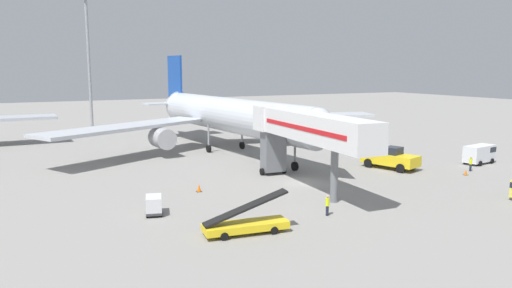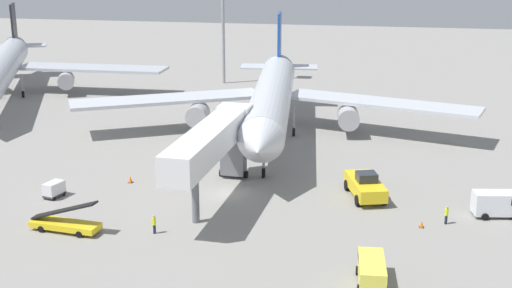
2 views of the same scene
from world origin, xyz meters
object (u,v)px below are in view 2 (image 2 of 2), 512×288
Objects in this scene: ground_crew_worker_foreground at (154,224)px; airplane_background at (3,68)px; safety_cone_alpha at (130,179)px; baggage_cart_far_left at (54,189)px; service_van_rear_left at (372,270)px; safety_cone_bravo at (422,224)px; ground_crew_worker_midground at (446,214)px; jet_bridge at (214,141)px; airplane_at_gate at (272,97)px; pushback_tug at (365,186)px; belt_loader_truck at (65,223)px; service_van_outer_left at (500,203)px.

ground_crew_worker_foreground is 0.03× the size of airplane_background.
baggage_cart_far_left is at bearing -137.04° from safety_cone_alpha.
safety_cone_bravo is at bearing 70.08° from service_van_rear_left.
baggage_cart_far_left is 1.34× the size of ground_crew_worker_midground.
jet_bridge reaches higher than safety_cone_bravo.
airplane_at_gate is at bearing 110.01° from service_van_rear_left.
airplane_at_gate reaches higher than pushback_tug.
service_van_rear_left is (27.14, -4.77, 0.36)m from belt_loader_truck.
belt_loader_truck reaches higher than pushback_tug.
service_van_rear_left is at bearing -43.21° from jet_bridge.
ground_crew_worker_midground is 32.90m from safety_cone_alpha.
airplane_at_gate is 33.44m from ground_crew_worker_midground.
safety_cone_alpha is at bearing -119.88° from airplane_at_gate.
ground_crew_worker_midground is 2.66× the size of safety_cone_bravo.
ground_crew_worker_foreground is 24.07m from safety_cone_bravo.
service_van_outer_left is 2.78× the size of ground_crew_worker_foreground.
service_van_outer_left is 7.30× the size of safety_cone_bravo.
airplane_at_gate is 7.42× the size of pushback_tug.
baggage_cart_far_left reaches higher than safety_cone_alpha.
pushback_tug is at bearing 0.53° from safety_cone_alpha.
jet_bridge is 16.06m from belt_loader_truck.
pushback_tug is (12.99, -20.54, -4.09)m from airplane_at_gate.
jet_bridge is at bearing 174.47° from ground_crew_worker_midground.
airplane_at_gate is 11.15× the size of service_van_outer_left.
safety_cone_bravo is at bearing -56.06° from airplane_at_gate.
pushback_tug is at bearing 27.47° from belt_loader_truck.
baggage_cart_far_left is 3.09× the size of safety_cone_alpha.
service_van_rear_left reaches higher than safety_cone_bravo.
ground_crew_worker_foreground is at bearing -164.56° from ground_crew_worker_midground.
ground_crew_worker_midground is at bearing -5.53° from jet_bridge.
safety_cone_alpha is at bearing -44.91° from airplane_background.
pushback_tug is 1.50× the size of service_van_outer_left.
airplane_at_gate reaches higher than safety_cone_alpha.
airplane_at_gate reaches higher than belt_loader_truck.
jet_bridge is at bearing 136.79° from service_van_rear_left.
jet_bridge reaches higher than baggage_cart_far_left.
pushback_tug is 1.11× the size of belt_loader_truck.
belt_loader_truck is at bearing -152.53° from pushback_tug.
ground_crew_worker_foreground is (-3.22, -9.22, -5.14)m from jet_bridge.
safety_cone_alpha is at bearing 42.96° from baggage_cart_far_left.
airplane_background is at bearing 147.66° from safety_cone_bravo.
safety_cone_alpha is (-6.93, 12.30, -0.55)m from ground_crew_worker_foreground.
baggage_cart_far_left is 49.84m from airplane_background.
service_van_rear_left is 2.83× the size of ground_crew_worker_foreground.
service_van_rear_left is 0.10× the size of airplane_background.
safety_cone_alpha is (-26.07, 18.04, -0.74)m from service_van_rear_left.
safety_cone_bravo is (30.26, -6.47, -0.05)m from safety_cone_alpha.
service_van_outer_left is (27.36, 0.66, -4.72)m from jet_bridge.
service_van_rear_left is at bearing -86.40° from pushback_tug.
belt_loader_truck is 13.32m from safety_cone_alpha.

